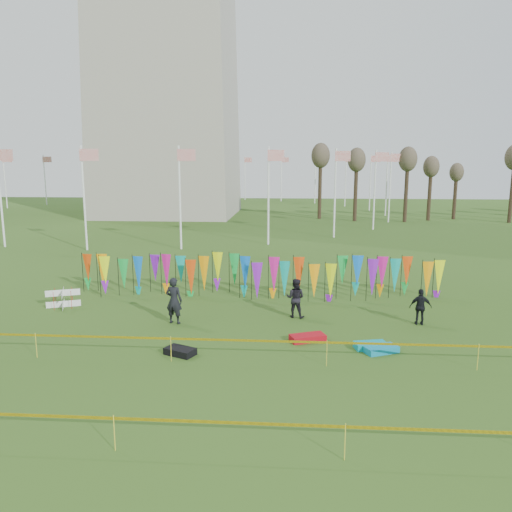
# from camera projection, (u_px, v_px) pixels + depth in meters

# --- Properties ---
(ground) EXTENTS (160.00, 160.00, 0.00)m
(ground) POSITION_uv_depth(u_px,v_px,m) (238.00, 347.00, 18.37)
(ground) COLOR #2C4C15
(ground) RESTS_ON ground
(flagpole_ring) EXTENTS (57.40, 56.16, 8.00)m
(flagpole_ring) POSITION_uv_depth(u_px,v_px,m) (171.00, 184.00, 65.69)
(flagpole_ring) COLOR white
(flagpole_ring) RESTS_ON ground
(banner_row) EXTENTS (18.64, 0.64, 2.11)m
(banner_row) POSITION_uv_depth(u_px,v_px,m) (258.00, 273.00, 25.12)
(banner_row) COLOR black
(banner_row) RESTS_ON ground
(caution_tape_near) EXTENTS (26.00, 0.02, 0.90)m
(caution_tape_near) POSITION_uv_depth(u_px,v_px,m) (226.00, 341.00, 16.76)
(caution_tape_near) COLOR yellow
(caution_tape_near) RESTS_ON ground
(caution_tape_far) EXTENTS (26.00, 0.02, 0.90)m
(caution_tape_far) POSITION_uv_depth(u_px,v_px,m) (196.00, 423.00, 11.47)
(caution_tape_far) COLOR yellow
(caution_tape_far) RESTS_ON ground
(box_kite) EXTENTS (0.78, 0.78, 0.87)m
(box_kite) POSITION_uv_depth(u_px,v_px,m) (63.00, 298.00, 23.35)
(box_kite) COLOR #B70D13
(box_kite) RESTS_ON ground
(person_left) EXTENTS (0.82, 0.67, 1.98)m
(person_left) POSITION_uv_depth(u_px,v_px,m) (174.00, 301.00, 20.93)
(person_left) COLOR black
(person_left) RESTS_ON ground
(person_mid) EXTENTS (0.95, 0.72, 1.73)m
(person_mid) POSITION_uv_depth(u_px,v_px,m) (295.00, 298.00, 21.80)
(person_mid) COLOR black
(person_mid) RESTS_ON ground
(person_right) EXTENTS (0.93, 0.57, 1.53)m
(person_right) POSITION_uv_depth(u_px,v_px,m) (421.00, 307.00, 20.80)
(person_right) COLOR black
(person_right) RESTS_ON ground
(kite_bag_turquoise) EXTENTS (1.26, 0.82, 0.23)m
(kite_bag_turquoise) POSITION_uv_depth(u_px,v_px,m) (371.00, 345.00, 18.20)
(kite_bag_turquoise) COLOR #0B9BAA
(kite_bag_turquoise) RESTS_ON ground
(kite_bag_red) EXTENTS (1.46, 1.05, 0.24)m
(kite_bag_red) POSITION_uv_depth(u_px,v_px,m) (308.00, 338.00, 18.99)
(kite_bag_red) COLOR #B80C18
(kite_bag_red) RESTS_ON ground
(kite_bag_black) EXTENTS (1.21, 1.00, 0.24)m
(kite_bag_black) POSITION_uv_depth(u_px,v_px,m) (180.00, 351.00, 17.62)
(kite_bag_black) COLOR black
(kite_bag_black) RESTS_ON ground
(kite_bag_teal) EXTENTS (1.33, 1.02, 0.23)m
(kite_bag_teal) POSITION_uv_depth(u_px,v_px,m) (381.00, 349.00, 17.83)
(kite_bag_teal) COLOR #0D8DB9
(kite_bag_teal) RESTS_ON ground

